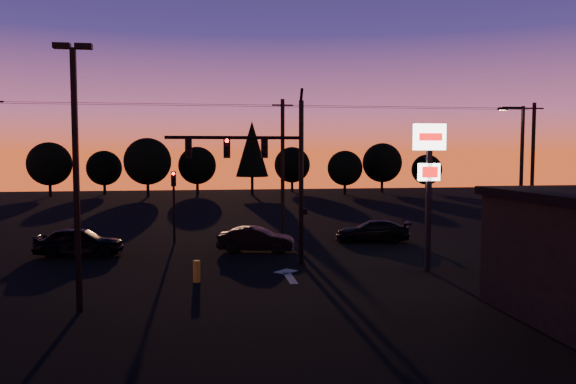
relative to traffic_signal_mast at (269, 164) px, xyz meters
name	(u,v)px	position (x,y,z in m)	size (l,w,h in m)	color
ground	(282,284)	(0.10, -3.99, -4.94)	(120.00, 120.00, 0.00)	black
lane_arrow	(288,275)	(0.60, -2.33, -4.93)	(1.20, 3.10, 0.01)	beige
traffic_signal_mast	(269,164)	(0.00, 0.00, 0.00)	(6.79, 0.52, 8.58)	black
secondary_signal	(174,196)	(-4.90, 7.49, -2.07)	(0.30, 0.31, 4.35)	black
parking_lot_light	(76,159)	(-7.40, -6.99, 0.33)	(1.25, 0.30, 9.14)	black
pylon_sign	(429,165)	(7.10, -2.49, -0.02)	(1.50, 0.28, 6.80)	black
streetlight	(520,172)	(14.01, 1.51, -0.52)	(1.55, 0.35, 8.00)	black
utility_pole_1	(283,166)	(2.10, 10.01, -0.34)	(1.40, 0.26, 9.00)	black
utility_pole_2	(533,165)	(20.10, 10.01, -0.34)	(1.40, 0.26, 9.00)	black
power_wires	(283,106)	(2.10, 10.01, 3.63)	(36.00, 1.22, 0.07)	black
bollard	(197,271)	(-3.44, -3.10, -4.48)	(0.31, 0.31, 0.92)	gold
tree_0	(49,164)	(-21.90, 46.01, -0.88)	(5.36, 5.36, 6.74)	black
tree_1	(104,168)	(-15.90, 49.01, -1.50)	(4.54, 4.54, 5.71)	black
tree_2	(147,161)	(-9.90, 44.01, -0.57)	(5.77, 5.78, 7.26)	black
tree_3	(197,166)	(-3.90, 48.01, -1.19)	(4.95, 4.95, 6.22)	black
tree_4	(252,149)	(3.10, 45.01, 0.99)	(4.18, 4.18, 9.50)	black
tree_5	(292,165)	(9.10, 50.01, -1.19)	(4.95, 4.95, 6.22)	black
tree_6	(345,168)	(15.10, 44.01, -1.50)	(4.54, 4.54, 5.71)	black
tree_7	(382,163)	(21.10, 47.01, -0.88)	(5.36, 5.36, 6.74)	black
tree_8	(427,170)	(27.10, 46.01, -1.82)	(4.12, 4.12, 5.19)	black
car_left	(79,242)	(-9.66, 3.88, -4.16)	(1.82, 4.54, 1.55)	black
car_mid	(256,239)	(-0.28, 3.76, -4.25)	(1.46, 4.19, 1.38)	black
car_right	(373,231)	(7.15, 6.18, -4.28)	(1.84, 4.52, 1.31)	black
suv_parked	(540,265)	(11.13, -5.03, -4.24)	(2.30, 4.98, 1.39)	black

